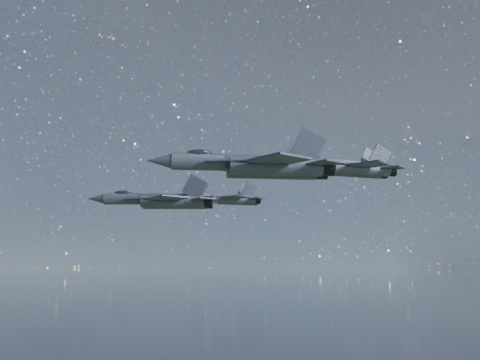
{
  "coord_description": "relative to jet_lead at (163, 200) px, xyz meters",
  "views": [
    {
      "loc": [
        -3.56,
        -80.22,
        138.86
      ],
      "look_at": [
        -0.17,
        -3.98,
        150.88
      ],
      "focal_mm": 42.0,
      "sensor_mm": 36.0,
      "label": 1
    }
  ],
  "objects": [
    {
      "name": "jet_left",
      "position": [
        9.05,
        16.33,
        2.33
      ],
      "size": [
        15.57,
        10.63,
        3.91
      ],
      "rotation": [
        0.0,
        0.0,
        0.23
      ],
      "color": "#31343D"
    },
    {
      "name": "jet_right",
      "position": [
        11.66,
        -22.69,
        0.88
      ],
      "size": [
        19.56,
        13.75,
        4.94
      ],
      "rotation": [
        0.0,
        0.0,
        0.09
      ],
      "color": "#31343D"
    },
    {
      "name": "jet_lead",
      "position": [
        0.0,
        0.0,
        0.0
      ],
      "size": [
        18.21,
        12.93,
        4.63
      ],
      "rotation": [
        0.0,
        0.0,
        -0.04
      ],
      "color": "#31343D"
    },
    {
      "name": "jet_slot",
      "position": [
        26.03,
        -0.83,
        4.71
      ],
      "size": [
        18.65,
        12.54,
        4.71
      ],
      "rotation": [
        0.0,
        0.0,
        0.31
      ],
      "color": "#31343D"
    }
  ]
}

